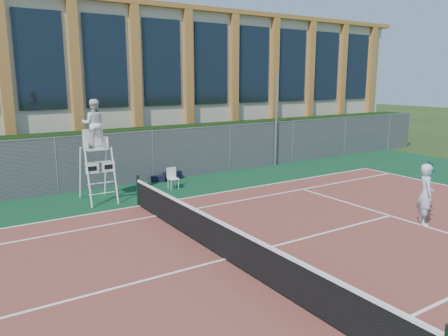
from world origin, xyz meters
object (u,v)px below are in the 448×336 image
steel_pole (276,120)px  plastic_chair (172,176)px  umpire_chair (94,126)px  tennis_player (426,194)px

steel_pole → plastic_chair: (-6.64, -1.54, -1.82)m
umpire_chair → plastic_chair: size_ratio=4.35×
plastic_chair → tennis_player: tennis_player is taller
umpire_chair → tennis_player: bearing=-47.2°
steel_pole → tennis_player: 10.10m
plastic_chair → tennis_player: (4.45, -8.22, 0.46)m
umpire_chair → tennis_player: 11.21m
tennis_player → umpire_chair: bearing=132.8°
plastic_chair → tennis_player: bearing=-61.6°
umpire_chair → plastic_chair: (3.08, 0.11, -2.22)m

